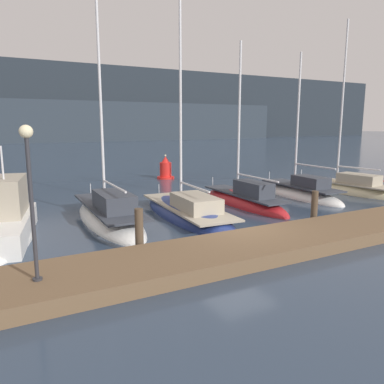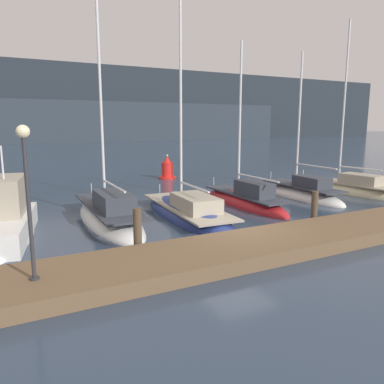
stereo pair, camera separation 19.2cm
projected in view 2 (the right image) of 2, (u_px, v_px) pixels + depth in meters
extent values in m
plane|color=#2D3D51|center=(237.00, 238.00, 14.34)|extent=(400.00, 400.00, 0.00)
cube|color=brown|center=(264.00, 245.00, 12.85)|extent=(31.60, 2.80, 0.45)
cylinder|color=#4C3D2D|center=(138.00, 232.00, 12.41)|extent=(0.28, 0.28, 1.58)
cylinder|color=#4C3D2D|center=(314.00, 209.00, 15.98)|extent=(0.28, 0.28, 1.51)
ellipsoid|color=white|center=(9.00, 239.00, 14.27)|extent=(2.80, 6.17, 1.01)
cube|color=white|center=(8.00, 228.00, 14.19)|extent=(2.55, 5.56, 0.86)
cube|color=#A39984|center=(8.00, 195.00, 14.55)|extent=(1.64, 2.79, 1.44)
cube|color=black|center=(12.00, 185.00, 15.63)|extent=(1.07, 0.46, 0.64)
cylinder|color=silver|center=(2.00, 162.00, 13.86)|extent=(0.07, 0.07, 1.23)
ellipsoid|color=white|center=(109.00, 221.00, 16.87)|extent=(2.26, 8.03, 1.28)
cube|color=#333842|center=(109.00, 206.00, 16.75)|extent=(1.90, 6.74, 0.08)
cube|color=#333842|center=(114.00, 201.00, 15.83)|extent=(1.32, 2.58, 0.74)
cylinder|color=silver|center=(101.00, 101.00, 16.49)|extent=(0.12, 0.12, 9.26)
cylinder|color=silver|center=(114.00, 186.00, 15.64)|extent=(0.14, 3.36, 0.09)
cylinder|color=silver|center=(91.00, 188.00, 19.95)|extent=(0.04, 0.04, 0.50)
ellipsoid|color=navy|center=(187.00, 216.00, 17.88)|extent=(2.86, 8.50, 1.34)
cube|color=#A39984|center=(187.00, 206.00, 17.79)|extent=(2.40, 7.14, 0.08)
cube|color=#A39984|center=(196.00, 203.00, 16.83)|extent=(1.59, 2.76, 0.65)
cylinder|color=silver|center=(181.00, 100.00, 17.50)|extent=(0.12, 0.12, 9.97)
cylinder|color=silver|center=(194.00, 187.00, 16.86)|extent=(0.25, 3.01, 0.09)
cylinder|color=silver|center=(160.00, 189.00, 21.21)|extent=(0.04, 0.04, 0.50)
ellipsoid|color=red|center=(244.00, 205.00, 20.33)|extent=(1.77, 7.21, 1.35)
cube|color=#333842|center=(244.00, 194.00, 20.22)|extent=(1.49, 6.06, 0.08)
cube|color=#333842|center=(254.00, 189.00, 19.39)|extent=(1.04, 2.31, 0.76)
cylinder|color=silver|center=(240.00, 119.00, 20.01)|extent=(0.12, 0.12, 7.98)
cylinder|color=silver|center=(257.00, 178.00, 19.06)|extent=(0.13, 3.39, 0.09)
cylinder|color=silver|center=(214.00, 181.00, 23.09)|extent=(0.04, 0.04, 0.50)
ellipsoid|color=white|center=(301.00, 197.00, 22.49)|extent=(2.14, 6.70, 1.17)
cube|color=#333842|center=(302.00, 186.00, 22.37)|extent=(1.80, 5.63, 0.08)
cube|color=#333842|center=(312.00, 182.00, 21.60)|extent=(1.22, 2.17, 0.62)
cylinder|color=silver|center=(299.00, 120.00, 22.15)|extent=(0.12, 0.12, 7.74)
cylinder|color=silver|center=(316.00, 166.00, 21.22)|extent=(0.20, 3.13, 0.09)
cylinder|color=silver|center=(271.00, 175.00, 25.04)|extent=(0.04, 0.04, 0.50)
ellipsoid|color=beige|center=(346.00, 192.00, 24.12)|extent=(3.07, 7.77, 1.46)
cube|color=#A39984|center=(347.00, 183.00, 24.01)|extent=(2.58, 6.53, 0.08)
cube|color=#A39984|center=(361.00, 179.00, 23.22)|extent=(1.55, 2.57, 0.61)
cylinder|color=silver|center=(344.00, 103.00, 23.60)|extent=(0.12, 0.12, 10.05)
cylinder|color=silver|center=(360.00, 168.00, 23.19)|extent=(0.47, 2.78, 0.09)
cylinder|color=silver|center=(303.00, 173.00, 26.77)|extent=(0.04, 0.04, 0.50)
cylinder|color=red|center=(167.00, 178.00, 30.08)|extent=(1.38, 1.38, 0.16)
cylinder|color=red|center=(167.00, 169.00, 29.96)|extent=(0.92, 0.92, 1.14)
cone|color=red|center=(167.00, 159.00, 29.82)|extent=(0.64, 0.64, 0.50)
sphere|color=#F9EAB7|center=(167.00, 155.00, 29.76)|extent=(0.16, 0.16, 0.16)
cylinder|color=#2D2D33|center=(35.00, 278.00, 9.44)|extent=(0.24, 0.24, 0.06)
cylinder|color=#2D2D33|center=(29.00, 210.00, 9.12)|extent=(0.10, 0.10, 3.49)
sphere|color=#F9EAB7|center=(23.00, 132.00, 8.78)|extent=(0.32, 0.32, 0.32)
cube|color=#232B33|center=(29.00, 103.00, 96.79)|extent=(240.00, 16.00, 19.54)
cube|color=#2C363F|center=(10.00, 121.00, 86.68)|extent=(144.00, 10.00, 9.87)
cube|color=#F4DB8C|center=(218.00, 124.00, 114.42)|extent=(0.80, 0.10, 0.80)
cube|color=#F4DB8C|center=(180.00, 109.00, 107.79)|extent=(0.80, 0.10, 0.80)
cube|color=#F4DB8C|center=(217.00, 129.00, 114.43)|extent=(0.80, 0.10, 0.80)
cube|color=#F4DB8C|center=(108.00, 104.00, 98.12)|extent=(0.80, 0.10, 0.80)
cube|color=#F4DB8C|center=(67.00, 121.00, 94.24)|extent=(0.80, 0.10, 0.80)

